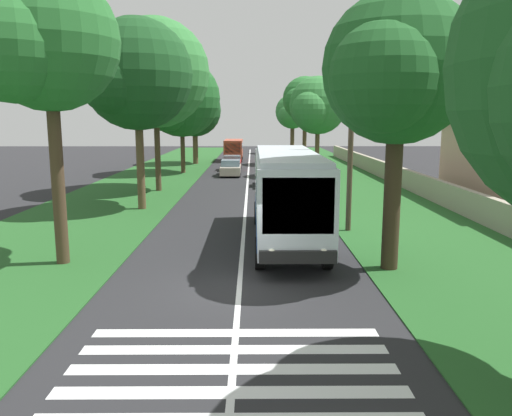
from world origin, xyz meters
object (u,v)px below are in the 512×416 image
object	(u,v)px
roadside_tree_right_3	(316,107)
utility_pole	(351,142)
trailing_car_2	(232,163)
trailing_minibus_0	(234,148)
roadside_tree_left_1	(179,100)
coach_bus	(286,191)
roadside_tree_left_4	(193,112)
roadside_tree_left_3	(136,78)
roadside_tree_right_4	(292,113)
trailing_car_0	(271,177)
trailing_car_1	(231,168)
roadside_tree_right_2	(394,73)
roadside_tree_right_0	(304,101)
roadside_tree_left_2	(153,77)
roadside_tree_left_0	(44,46)

from	to	relation	value
roadside_tree_right_3	utility_pole	xyz separation A→B (m)	(-22.80, 1.25, -2.02)
trailing_car_2	roadside_tree_right_3	xyz separation A→B (m)	(-5.38, -7.65, 5.39)
trailing_minibus_0	roadside_tree_left_1	distance (m)	15.57
coach_bus	roadside_tree_left_4	distance (m)	37.80
roadside_tree_left_3	trailing_car_2	bearing A→B (deg)	-11.00
roadside_tree_left_1	roadside_tree_right_3	bearing A→B (deg)	-99.98
roadside_tree_left_1	roadside_tree_right_4	xyz separation A→B (m)	(27.58, -12.46, -0.82)
roadside_tree_left_4	roadside_tree_right_4	xyz separation A→B (m)	(17.73, -12.27, 0.12)
trailing_car_0	trailing_car_1	xyz separation A→B (m)	(7.03, 3.33, 0.00)
roadside_tree_left_3	roadside_tree_right_2	size ratio (longest dim) A/B	1.15
roadside_tree_right_0	roadside_tree_right_3	distance (m)	11.80
roadside_tree_left_4	roadside_tree_right_3	size ratio (longest dim) A/B	1.02
coach_bus	roadside_tree_left_4	size ratio (longest dim) A/B	1.26
trailing_car_1	roadside_tree_right_2	world-z (taller)	roadside_tree_right_2
roadside_tree_left_3	roadside_tree_right_2	world-z (taller)	roadside_tree_left_3
trailing_minibus_0	roadside_tree_left_3	xyz separation A→B (m)	(-33.05, 4.08, 5.71)
roadside_tree_right_0	roadside_tree_right_2	distance (m)	40.66
trailing_car_1	roadside_tree_right_3	xyz separation A→B (m)	(-0.08, -7.56, 5.39)
trailing_car_0	utility_pole	bearing A→B (deg)	-169.35
coach_bus	roadside_tree_left_3	size ratio (longest dim) A/B	1.07
roadside_tree_left_2	trailing_car_2	bearing A→B (deg)	-17.77
coach_bus	roadside_tree_left_1	size ratio (longest dim) A/B	1.07
roadside_tree_left_4	roadside_tree_left_1	bearing A→B (deg)	178.91
trailing_car_2	trailing_minibus_0	size ratio (longest dim) A/B	0.72
roadside_tree_left_0	roadside_tree_left_4	size ratio (longest dim) A/B	1.12
trailing_minibus_0	utility_pole	world-z (taller)	utility_pole
coach_bus	trailing_car_2	size ratio (longest dim) A/B	2.60
coach_bus	trailing_car_1	bearing A→B (deg)	7.68
trailing_minibus_0	roadside_tree_left_2	distance (m)	26.82
roadside_tree_right_4	utility_pole	distance (m)	52.60
trailing_car_1	trailing_car_2	bearing A→B (deg)	0.91
roadside_tree_right_2	roadside_tree_right_4	bearing A→B (deg)	-1.19
trailing_car_1	roadside_tree_left_3	world-z (taller)	roadside_tree_left_3
trailing_car_2	utility_pole	xyz separation A→B (m)	(-28.18, -6.40, 3.37)
roadside_tree_left_3	roadside_tree_right_0	distance (m)	31.06
roadside_tree_right_0	roadside_tree_right_4	world-z (taller)	roadside_tree_right_0
coach_bus	roadside_tree_left_1	bearing A→B (deg)	16.82
roadside_tree_left_1	roadside_tree_left_4	bearing A→B (deg)	-1.09
trailing_minibus_0	roadside_tree_right_2	world-z (taller)	roadside_tree_right_2
roadside_tree_left_1	roadside_tree_left_4	xyz separation A→B (m)	(9.85, -0.19, -0.94)
trailing_minibus_0	roadside_tree_left_3	world-z (taller)	roadside_tree_left_3
trailing_car_0	roadside_tree_right_0	bearing A→B (deg)	-12.87
trailing_car_2	roadside_tree_right_2	xyz separation A→B (m)	(-34.25, -6.54, 5.83)
roadside_tree_left_4	roadside_tree_right_2	size ratio (longest dim) A/B	0.98
coach_bus	roadside_tree_right_3	xyz separation A→B (m)	(24.76, -4.21, 3.91)
roadside_tree_right_0	trailing_car_0	bearing A→B (deg)	167.13
trailing_car_2	roadside_tree_left_2	world-z (taller)	roadside_tree_left_2
trailing_car_2	roadside_tree_left_0	size ratio (longest dim) A/B	0.43
roadside_tree_left_3	roadside_tree_left_2	bearing A→B (deg)	3.40
roadside_tree_right_4	roadside_tree_left_3	bearing A→B (deg)	165.48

